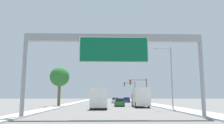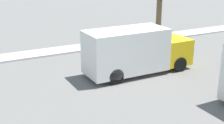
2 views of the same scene
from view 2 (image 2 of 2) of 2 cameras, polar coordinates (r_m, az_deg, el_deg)
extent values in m
cube|color=yellow|center=(22.11, 10.84, 2.08)|extent=(2.22, 2.06, 1.77)
cube|color=silver|center=(19.97, 2.59, 2.09)|extent=(2.41, 5.29, 2.74)
cylinder|color=black|center=(23.05, 8.91, 1.09)|extent=(0.28, 1.00, 1.00)
cylinder|color=black|center=(21.47, 12.26, -0.42)|extent=(0.28, 1.00, 1.00)
cylinder|color=black|center=(20.63, -2.12, -0.77)|extent=(0.28, 1.00, 1.00)
cylinder|color=black|center=(18.84, 0.68, -2.65)|extent=(0.28, 1.00, 1.00)
cylinder|color=brown|center=(30.31, 8.62, 9.58)|extent=(0.52, 0.52, 5.47)
camera|label=1|loc=(28.25, -80.64, -8.35)|focal=35.00mm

